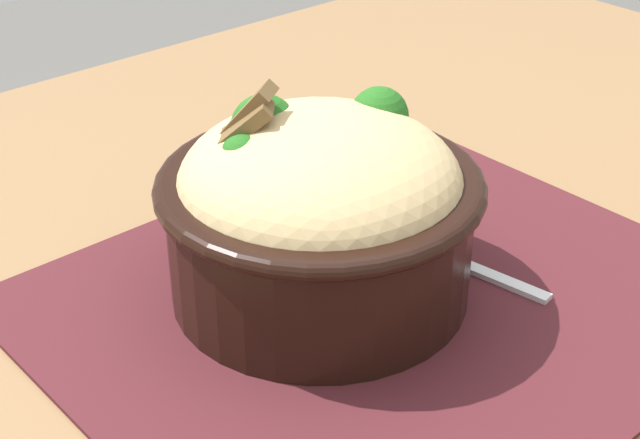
{
  "coord_description": "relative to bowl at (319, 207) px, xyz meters",
  "views": [
    {
      "loc": [
        -0.35,
        -0.34,
        1.11
      ],
      "look_at": [
        -0.03,
        0.02,
        0.83
      ],
      "focal_mm": 54.1,
      "sensor_mm": 36.0,
      "label": 1
    }
  ],
  "objects": [
    {
      "name": "table",
      "position": [
        0.03,
        -0.02,
        -0.13
      ],
      "size": [
        1.15,
        0.88,
        0.77
      ],
      "color": "olive",
      "rests_on": "ground_plane"
    },
    {
      "name": "bowl",
      "position": [
        0.0,
        0.0,
        0.0
      ],
      "size": [
        0.21,
        0.21,
        0.13
      ],
      "color": "black",
      "rests_on": "placemat"
    },
    {
      "name": "fork",
      "position": [
        0.08,
        -0.03,
        -0.06
      ],
      "size": [
        0.04,
        0.13,
        0.0
      ],
      "color": "silver",
      "rests_on": "placemat"
    },
    {
      "name": "placemat",
      "position": [
        0.02,
        -0.03,
        -0.06
      ],
      "size": [
        0.39,
        0.34,
        0.0
      ],
      "primitive_type": "cube",
      "rotation": [
        0.0,
        0.0,
        0.01
      ],
      "color": "#47191E",
      "rests_on": "table"
    }
  ]
}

